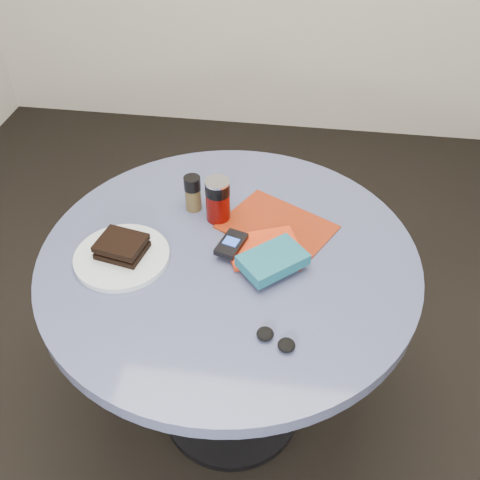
# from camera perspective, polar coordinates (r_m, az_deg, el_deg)

# --- Properties ---
(ground) EXTENTS (4.00, 4.00, 0.00)m
(ground) POSITION_cam_1_polar(r_m,az_deg,el_deg) (2.00, -0.89, -17.26)
(ground) COLOR black
(ground) RESTS_ON ground
(table) EXTENTS (1.00, 1.00, 0.75)m
(table) POSITION_cam_1_polar(r_m,az_deg,el_deg) (1.52, -1.12, -5.88)
(table) COLOR black
(table) RESTS_ON ground
(plate) EXTENTS (0.28, 0.28, 0.02)m
(plate) POSITION_cam_1_polar(r_m,az_deg,el_deg) (1.42, -12.48, -1.76)
(plate) COLOR silver
(plate) RESTS_ON table
(sandwich) EXTENTS (0.13, 0.12, 0.04)m
(sandwich) POSITION_cam_1_polar(r_m,az_deg,el_deg) (1.41, -12.51, -0.68)
(sandwich) COLOR black
(sandwich) RESTS_ON plate
(soda_can) EXTENTS (0.08, 0.08, 0.13)m
(soda_can) POSITION_cam_1_polar(r_m,az_deg,el_deg) (1.48, -2.38, 4.29)
(soda_can) COLOR #570804
(soda_can) RESTS_ON table
(pepper_grinder) EXTENTS (0.05, 0.05, 0.11)m
(pepper_grinder) POSITION_cam_1_polar(r_m,az_deg,el_deg) (1.52, -5.05, 5.02)
(pepper_grinder) COLOR #4C3E20
(pepper_grinder) RESTS_ON table
(magazine) EXTENTS (0.35, 0.32, 0.01)m
(magazine) POSITION_cam_1_polar(r_m,az_deg,el_deg) (1.49, 3.96, 1.40)
(magazine) COLOR maroon
(magazine) RESTS_ON table
(red_book) EXTENTS (0.22, 0.18, 0.02)m
(red_book) POSITION_cam_1_polar(r_m,az_deg,el_deg) (1.40, 2.48, -0.82)
(red_book) COLOR red
(red_book) RESTS_ON magazine
(novel) EXTENTS (0.19, 0.18, 0.03)m
(novel) POSITION_cam_1_polar(r_m,az_deg,el_deg) (1.34, 3.53, -2.17)
(novel) COLOR #155365
(novel) RESTS_ON red_book
(mp3_player) EXTENTS (0.08, 0.11, 0.02)m
(mp3_player) POSITION_cam_1_polar(r_m,az_deg,el_deg) (1.39, -0.94, -0.42)
(mp3_player) COLOR black
(mp3_player) RESTS_ON red_book
(headphones) EXTENTS (0.10, 0.08, 0.02)m
(headphones) POSITION_cam_1_polar(r_m,az_deg,el_deg) (1.21, 3.83, -10.54)
(headphones) COLOR black
(headphones) RESTS_ON table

